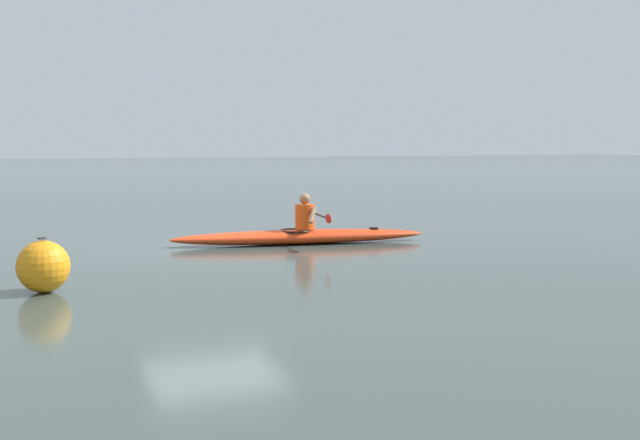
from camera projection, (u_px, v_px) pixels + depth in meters
ground_plane at (213, 247)px, 14.58m from camera, size 160.00×160.00×0.00m
kayak at (300, 237)px, 15.01m from camera, size 5.00×1.42×0.27m
kayaker at (306, 215)px, 15.00m from camera, size 0.59×2.45×0.70m
mooring_buoy_red_near at (43, 266)px, 10.15m from camera, size 0.68×0.68×0.72m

